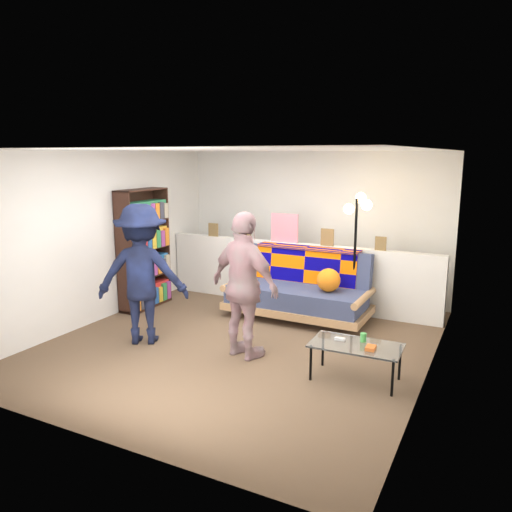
{
  "coord_description": "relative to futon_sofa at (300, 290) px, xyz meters",
  "views": [
    {
      "loc": [
        2.87,
        -5.28,
        2.35
      ],
      "look_at": [
        0.0,
        0.4,
        1.05
      ],
      "focal_mm": 35.0,
      "sensor_mm": 36.0,
      "label": 1
    }
  ],
  "objects": [
    {
      "name": "floor_lamp",
      "position": [
        0.74,
        0.24,
        0.88
      ],
      "size": [
        0.41,
        0.32,
        1.83
      ],
      "color": "black",
      "rests_on": "ground"
    },
    {
      "name": "half_wall_ledge",
      "position": [
        -0.28,
        0.53,
        0.09
      ],
      "size": [
        4.45,
        0.15,
        1.0
      ],
      "primitive_type": "cube",
      "color": "silver",
      "rests_on": "ground"
    },
    {
      "name": "ledge_decor",
      "position": [
        -0.51,
        0.51,
        0.76
      ],
      "size": [
        2.97,
        0.02,
        0.45
      ],
      "color": "brown",
      "rests_on": "half_wall_ledge"
    },
    {
      "name": "coffee_table",
      "position": [
        1.31,
        -1.68,
        -0.04
      ],
      "size": [
        0.96,
        0.54,
        0.49
      ],
      "color": "black",
      "rests_on": "ground"
    },
    {
      "name": "futon_sofa",
      "position": [
        0.0,
        0.0,
        0.0
      ],
      "size": [
        2.08,
        1.02,
        0.89
      ],
      "color": "#AB7E53",
      "rests_on": "ground"
    },
    {
      "name": "bookshelf",
      "position": [
        -2.36,
        -0.6,
        0.44
      ],
      "size": [
        0.31,
        0.92,
        1.84
      ],
      "color": "black",
      "rests_on": "ground"
    },
    {
      "name": "room_shell",
      "position": [
        -0.28,
        -0.8,
        1.26
      ],
      "size": [
        4.6,
        5.05,
        2.45
      ],
      "color": "silver",
      "rests_on": "ground"
    },
    {
      "name": "person_right",
      "position": [
        -0.03,
        -1.65,
        0.45
      ],
      "size": [
        1.09,
        0.71,
        1.72
      ],
      "primitive_type": "imported",
      "rotation": [
        0.0,
        0.0,
        2.83
      ],
      "color": "#CE8593",
      "rests_on": "ground"
    },
    {
      "name": "person_left",
      "position": [
        -1.41,
        -1.79,
        0.47
      ],
      "size": [
        1.31,
        1.1,
        1.76
      ],
      "primitive_type": "imported",
      "rotation": [
        0.0,
        0.0,
        3.62
      ],
      "color": "black",
      "rests_on": "ground"
    },
    {
      "name": "ground",
      "position": [
        -0.28,
        -1.27,
        -0.41
      ],
      "size": [
        5.0,
        5.0,
        0.0
      ],
      "primitive_type": "plane",
      "color": "brown",
      "rests_on": "ground"
    }
  ]
}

